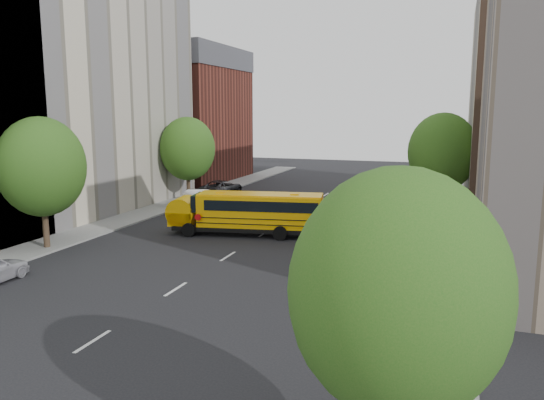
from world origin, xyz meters
The scene contains 19 objects.
ground centered at (0.00, 0.00, 0.00)m, with size 120.00×120.00×0.00m, color black.
sidewalk_left centered at (-11.50, 5.00, 0.06)m, with size 3.00×80.00×0.12m, color slate.
sidewalk_right centered at (11.50, 5.00, 0.06)m, with size 3.00×80.00×0.12m, color slate.
lane_markings centered at (0.00, 10.00, 0.01)m, with size 0.15×64.00×0.01m, color silver.
building_left_cream centered at (-18.00, 6.00, 10.00)m, with size 10.00×26.00×20.00m, color beige.
building_left_redbrick centered at (-18.00, 28.00, 6.50)m, with size 10.00×15.00×13.00m, color maroon.
building_right_far centered at (18.00, 20.00, 9.00)m, with size 10.00×22.00×18.00m, color beige.
street_tree_1 centered at (-11.00, -4.00, 4.95)m, with size 5.12×5.12×7.90m.
street_tree_2 centered at (-11.00, 14.00, 4.83)m, with size 4.99×4.99×7.71m.
street_tree_3 centered at (11.00, -18.00, 4.45)m, with size 4.61×4.61×7.11m.
street_tree_4 centered at (11.00, 14.00, 5.08)m, with size 5.25×5.25×8.10m.
street_tree_5 centered at (11.00, 26.00, 4.70)m, with size 4.86×4.86×7.51m.
school_bus centered at (-0.87, 3.41, 1.61)m, with size 10.45×4.06×2.88m.
safari_truck centered at (8.13, 9.62, 1.41)m, with size 6.44×2.91×2.67m.
parked_car_1 centered at (-8.80, 11.90, 0.78)m, with size 1.65×4.74×1.56m, color silver.
parked_car_2 centered at (-9.60, 18.10, 0.76)m, with size 2.52×5.46×1.52m, color black.
parked_car_3 centered at (8.80, -4.32, 0.79)m, with size 2.21×5.43×1.57m, color maroon.
parked_car_4 centered at (9.60, 13.98, 0.72)m, with size 1.70×4.22×1.44m, color #2E3951.
parked_car_5 centered at (9.60, 28.08, 0.69)m, with size 1.45×4.16×1.37m, color gray.
Camera 1 is at (11.99, -28.83, 8.18)m, focal length 35.00 mm.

